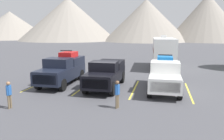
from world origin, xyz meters
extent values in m
plane|color=#47474C|center=(0.00, 0.00, 0.00)|extent=(240.00, 240.00, 0.00)
cube|color=black|center=(-4.04, 1.08, 0.93)|extent=(2.12, 5.73, 0.96)
cube|color=black|center=(-4.03, -0.98, 1.45)|extent=(2.01, 1.61, 0.08)
cube|color=black|center=(-4.04, 0.57, 1.80)|extent=(1.97, 1.50, 0.79)
cube|color=slate|center=(-4.03, -0.03, 1.84)|extent=(1.84, 0.23, 0.59)
cube|color=black|center=(-4.05, 2.63, 1.73)|extent=(2.06, 2.64, 0.64)
cube|color=silver|center=(-4.02, -1.75, 0.98)|extent=(1.77, 0.07, 0.67)
cylinder|color=black|center=(-3.07, -0.86, 0.45)|extent=(0.29, 0.91, 0.90)
cylinder|color=black|center=(-4.99, -0.87, 0.45)|extent=(0.29, 0.91, 0.90)
cylinder|color=black|center=(-3.09, 3.03, 0.45)|extent=(0.29, 0.91, 0.90)
cylinder|color=black|center=(-5.01, 3.02, 0.45)|extent=(0.29, 0.91, 0.90)
cube|color=red|center=(-4.05, 2.63, 2.27)|extent=(1.16, 1.69, 0.45)
cylinder|color=black|center=(-3.57, 2.05, 2.27)|extent=(0.18, 0.44, 0.44)
cylinder|color=black|center=(-4.51, 2.05, 2.27)|extent=(0.18, 0.44, 0.44)
cylinder|color=black|center=(-3.58, 3.21, 2.27)|extent=(0.18, 0.44, 0.44)
cylinder|color=black|center=(-4.52, 3.20, 2.27)|extent=(0.18, 0.44, 0.44)
cube|color=black|center=(-4.04, 2.15, 2.65)|extent=(1.04, 0.09, 0.08)
cube|color=black|center=(-0.24, 0.71, 0.92)|extent=(2.09, 5.75, 0.89)
cube|color=black|center=(-0.23, -1.35, 1.40)|extent=(1.99, 1.62, 0.08)
cube|color=black|center=(-0.24, 0.19, 1.74)|extent=(1.95, 1.50, 0.75)
cube|color=slate|center=(-0.24, -0.40, 1.77)|extent=(1.82, 0.22, 0.55)
cube|color=black|center=(-0.25, 2.26, 1.62)|extent=(2.04, 2.65, 0.51)
cube|color=silver|center=(-0.23, -2.13, 0.96)|extent=(1.75, 0.07, 0.62)
cylinder|color=black|center=(0.72, -1.23, 0.47)|extent=(0.29, 0.95, 0.95)
cylinder|color=black|center=(-1.18, -1.25, 0.47)|extent=(0.29, 0.95, 0.95)
cylinder|color=black|center=(0.69, 2.67, 0.47)|extent=(0.29, 0.95, 0.95)
cylinder|color=black|center=(-1.20, 2.66, 0.47)|extent=(0.29, 0.95, 0.95)
cube|color=white|center=(4.13, 0.82, 0.92)|extent=(2.12, 5.73, 0.90)
cube|color=white|center=(4.15, -1.24, 1.41)|extent=(2.02, 1.61, 0.08)
cube|color=white|center=(4.14, 0.30, 1.79)|extent=(1.97, 1.50, 0.85)
cube|color=slate|center=(4.14, -0.29, 1.84)|extent=(1.84, 0.25, 0.62)
cube|color=white|center=(4.13, 2.36, 1.64)|extent=(2.06, 2.64, 0.54)
cube|color=silver|center=(4.15, -2.01, 0.97)|extent=(1.78, 0.07, 0.63)
cylinder|color=black|center=(5.11, -1.12, 0.47)|extent=(0.29, 0.94, 0.94)
cylinder|color=black|center=(3.18, -1.13, 0.47)|extent=(0.29, 0.94, 0.94)
cylinder|color=black|center=(5.09, 2.77, 0.47)|extent=(0.29, 0.94, 0.94)
cylinder|color=black|center=(3.16, 2.76, 0.47)|extent=(0.29, 0.94, 0.94)
cube|color=blue|center=(4.13, 2.36, 2.13)|extent=(1.16, 1.69, 0.45)
cylinder|color=black|center=(4.60, 1.79, 2.13)|extent=(0.18, 0.44, 0.44)
cylinder|color=black|center=(3.66, 1.78, 2.13)|extent=(0.18, 0.44, 0.44)
cylinder|color=black|center=(4.59, 2.94, 2.13)|extent=(0.18, 0.44, 0.44)
cylinder|color=black|center=(3.65, 2.94, 2.13)|extent=(0.18, 0.44, 0.44)
cube|color=black|center=(4.13, 1.89, 2.51)|extent=(1.05, 0.09, 0.08)
cube|color=gold|center=(-5.87, 0.83, 0.00)|extent=(0.12, 5.50, 0.01)
cube|color=gold|center=(-1.96, 0.83, 0.00)|extent=(0.12, 5.50, 0.01)
cube|color=gold|center=(1.96, 0.83, 0.00)|extent=(0.12, 5.50, 0.01)
cube|color=gold|center=(5.87, 0.83, 0.00)|extent=(0.12, 5.50, 0.01)
cube|color=white|center=(4.03, 10.88, 1.99)|extent=(2.73, 7.11, 2.92)
cube|color=brown|center=(2.86, 10.81, 2.14)|extent=(0.40, 6.69, 0.24)
cube|color=silver|center=(3.97, 11.92, 3.60)|extent=(0.64, 0.73, 0.30)
cube|color=#333333|center=(4.27, 6.79, 0.32)|extent=(0.19, 1.20, 0.12)
cylinder|color=black|center=(5.15, 10.10, 0.38)|extent=(0.26, 0.77, 0.76)
cylinder|color=black|center=(3.01, 9.98, 0.38)|extent=(0.26, 0.77, 0.76)
cylinder|color=black|center=(5.06, 11.77, 0.38)|extent=(0.26, 0.77, 0.76)
cylinder|color=black|center=(2.92, 11.65, 0.38)|extent=(0.26, 0.77, 0.76)
cylinder|color=#726047|center=(1.49, -3.68, 0.41)|extent=(0.12, 0.12, 0.81)
cylinder|color=#726047|center=(1.55, -3.52, 0.41)|extent=(0.12, 0.12, 0.81)
cube|color=#2659A5|center=(1.52, -3.60, 1.10)|extent=(0.26, 0.29, 0.57)
sphere|color=brown|center=(1.52, -3.60, 1.49)|extent=(0.22, 0.22, 0.22)
cylinder|color=#2659A5|center=(1.47, -3.72, 1.07)|extent=(0.09, 0.09, 0.52)
cylinder|color=#2659A5|center=(1.57, -3.48, 1.07)|extent=(0.09, 0.09, 0.52)
cylinder|color=#726047|center=(-4.40, -4.89, 0.39)|extent=(0.12, 0.12, 0.79)
cylinder|color=#726047|center=(-4.41, -5.05, 0.39)|extent=(0.12, 0.12, 0.79)
cube|color=#2659A5|center=(-4.40, -4.97, 1.07)|extent=(0.20, 0.24, 0.56)
sphere|color=#9E704C|center=(-4.40, -4.97, 1.46)|extent=(0.21, 0.21, 0.21)
cylinder|color=#2659A5|center=(-4.39, -4.85, 1.04)|extent=(0.09, 0.09, 0.50)
cylinder|color=#2659A5|center=(-4.42, -5.10, 1.04)|extent=(0.09, 0.09, 0.50)
cone|color=gray|center=(-66.46, 79.95, 6.37)|extent=(36.37, 36.37, 12.73)
cone|color=gray|center=(-34.86, 74.44, 8.71)|extent=(40.39, 40.39, 17.41)
cone|color=gray|center=(-2.74, 73.71, 7.92)|extent=(32.70, 32.70, 15.83)
cone|color=gray|center=(19.70, 77.35, 8.76)|extent=(29.09, 29.09, 17.52)
camera|label=1|loc=(3.92, -15.71, 4.41)|focal=36.42mm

